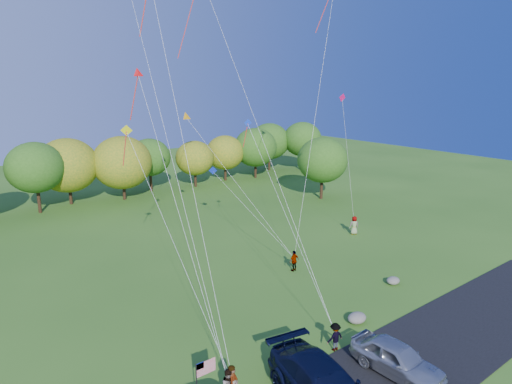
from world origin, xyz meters
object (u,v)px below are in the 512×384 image
minivan_silver (397,359)px  flyer_d (294,261)px  flyer_c (335,337)px  flyer_a (233,384)px  flyer_e (354,225)px

minivan_silver → flyer_d: minivan_silver is taller
flyer_d → flyer_c: bearing=56.3°
minivan_silver → flyer_d: 13.07m
minivan_silver → flyer_d: size_ratio=2.94×
flyer_a → flyer_d: (11.96, 9.00, -0.13)m
flyer_a → minivan_silver: bearing=-66.7°
minivan_silver → flyer_a: bearing=154.6°
flyer_a → flyer_c: (6.64, 0.00, -0.15)m
minivan_silver → flyer_e: size_ratio=2.74×
flyer_d → flyer_e: bearing=-167.8°
flyer_d → flyer_a: bearing=33.9°
flyer_c → flyer_d: flyer_d is taller
flyer_c → flyer_d: bearing=-115.2°
flyer_d → flyer_e: (10.11, 2.77, 0.06)m
minivan_silver → flyer_e: flyer_e is taller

